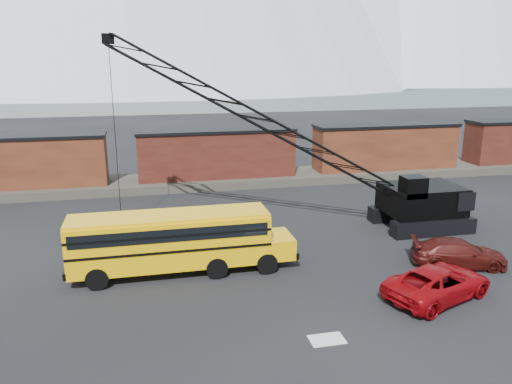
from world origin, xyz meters
TOP-DOWN VIEW (x-y plane):
  - ground at (0.00, 0.00)m, footprint 160.00×160.00m
  - gravel_berm at (0.00, 22.00)m, footprint 120.00×5.00m
  - boxcar_west_near at (-16.00, 22.00)m, footprint 13.70×3.10m
  - boxcar_mid at (0.00, 22.00)m, footprint 13.70×3.10m
  - boxcar_east_near at (16.00, 22.00)m, footprint 13.70×3.10m
  - snow_patch at (0.50, -4.00)m, footprint 1.40×0.90m
  - school_bus at (-4.76, 3.79)m, footprint 11.65×2.65m
  - red_pickup at (6.76, -1.74)m, footprint 6.09×4.35m
  - maroon_suv at (9.97, 1.38)m, footprint 5.30×3.48m
  - crawler_crane at (1.42, 9.12)m, footprint 22.39×5.52m

SIDE VIEW (x-z plane):
  - ground at x=0.00m, z-range 0.00..0.00m
  - snow_patch at x=0.50m, z-range 0.00..0.02m
  - gravel_berm at x=0.00m, z-range 0.00..0.70m
  - maroon_suv at x=9.97m, z-range 0.00..1.43m
  - red_pickup at x=6.76m, z-range 0.00..1.54m
  - school_bus at x=-4.76m, z-range 0.20..3.39m
  - boxcar_west_near at x=-16.00m, z-range 0.68..4.85m
  - boxcar_mid at x=0.00m, z-range 0.68..4.85m
  - boxcar_east_near at x=16.00m, z-range 0.68..4.85m
  - crawler_crane at x=1.42m, z-range 0.66..13.02m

